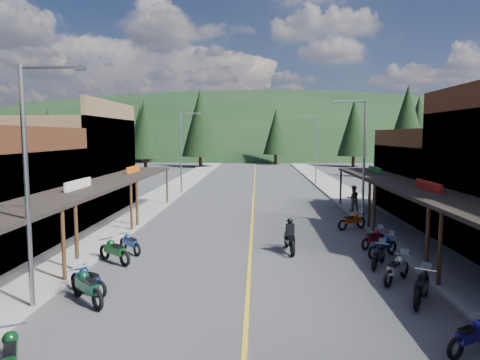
# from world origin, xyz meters

# --- Properties ---
(ground) EXTENTS (220.00, 220.00, 0.00)m
(ground) POSITION_xyz_m (0.00, 0.00, 0.00)
(ground) COLOR #38383A
(ground) RESTS_ON ground
(centerline) EXTENTS (0.15, 90.00, 0.01)m
(centerline) POSITION_xyz_m (0.00, 20.00, 0.01)
(centerline) COLOR gold
(centerline) RESTS_ON ground
(sidewalk_west) EXTENTS (3.40, 94.00, 0.15)m
(sidewalk_west) POSITION_xyz_m (-8.70, 20.00, 0.07)
(sidewalk_west) COLOR gray
(sidewalk_west) RESTS_ON ground
(sidewalk_east) EXTENTS (3.40, 94.00, 0.15)m
(sidewalk_east) POSITION_xyz_m (8.70, 20.00, 0.07)
(sidewalk_east) COLOR gray
(sidewalk_east) RESTS_ON ground
(shop_west_3) EXTENTS (10.90, 10.20, 8.20)m
(shop_west_3) POSITION_xyz_m (-13.78, 11.30, 3.52)
(shop_west_3) COLOR brown
(shop_west_3) RESTS_ON ground
(shop_east_3) EXTENTS (10.90, 10.20, 6.20)m
(shop_east_3) POSITION_xyz_m (13.75, 11.30, 2.53)
(shop_east_3) COLOR #4C2D16
(shop_east_3) RESTS_ON ground
(streetlight_0) EXTENTS (2.16, 0.18, 8.00)m
(streetlight_0) POSITION_xyz_m (-6.95, -6.00, 4.46)
(streetlight_0) COLOR gray
(streetlight_0) RESTS_ON ground
(streetlight_1) EXTENTS (2.16, 0.18, 8.00)m
(streetlight_1) POSITION_xyz_m (-6.95, 22.00, 4.46)
(streetlight_1) COLOR gray
(streetlight_1) RESTS_ON ground
(streetlight_2) EXTENTS (2.16, 0.18, 8.00)m
(streetlight_2) POSITION_xyz_m (6.95, 8.00, 4.46)
(streetlight_2) COLOR gray
(streetlight_2) RESTS_ON ground
(streetlight_3) EXTENTS (2.16, 0.18, 8.00)m
(streetlight_3) POSITION_xyz_m (6.95, 30.00, 4.46)
(streetlight_3) COLOR gray
(streetlight_3) RESTS_ON ground
(ridge_hill) EXTENTS (310.00, 140.00, 60.00)m
(ridge_hill) POSITION_xyz_m (0.00, 135.00, 0.00)
(ridge_hill) COLOR black
(ridge_hill) RESTS_ON ground
(pine_0) EXTENTS (5.04, 5.04, 11.00)m
(pine_0) POSITION_xyz_m (-40.00, 62.00, 6.48)
(pine_0) COLOR black
(pine_0) RESTS_ON ground
(pine_1) EXTENTS (5.88, 5.88, 12.50)m
(pine_1) POSITION_xyz_m (-24.00, 70.00, 7.24)
(pine_1) COLOR black
(pine_1) RESTS_ON ground
(pine_2) EXTENTS (6.72, 6.72, 14.00)m
(pine_2) POSITION_xyz_m (-10.00, 58.00, 7.99)
(pine_2) COLOR black
(pine_2) RESTS_ON ground
(pine_3) EXTENTS (5.04, 5.04, 11.00)m
(pine_3) POSITION_xyz_m (4.00, 66.00, 6.48)
(pine_3) COLOR black
(pine_3) RESTS_ON ground
(pine_4) EXTENTS (5.88, 5.88, 12.50)m
(pine_4) POSITION_xyz_m (18.00, 60.00, 7.24)
(pine_4) COLOR black
(pine_4) RESTS_ON ground
(pine_5) EXTENTS (6.72, 6.72, 14.00)m
(pine_5) POSITION_xyz_m (34.00, 72.00, 7.99)
(pine_5) COLOR black
(pine_5) RESTS_ON ground
(pine_7) EXTENTS (5.88, 5.88, 12.50)m
(pine_7) POSITION_xyz_m (-32.00, 76.00, 7.24)
(pine_7) COLOR black
(pine_7) RESTS_ON ground
(pine_8) EXTENTS (4.48, 4.48, 10.00)m
(pine_8) POSITION_xyz_m (-22.00, 40.00, 5.98)
(pine_8) COLOR black
(pine_8) RESTS_ON ground
(pine_9) EXTENTS (4.93, 4.93, 10.80)m
(pine_9) POSITION_xyz_m (24.00, 45.00, 6.38)
(pine_9) COLOR black
(pine_9) RESTS_ON ground
(pine_10) EXTENTS (5.38, 5.38, 11.60)m
(pine_10) POSITION_xyz_m (-18.00, 50.00, 6.78)
(pine_10) COLOR black
(pine_10) RESTS_ON ground
(pine_11) EXTENTS (5.82, 5.82, 12.40)m
(pine_11) POSITION_xyz_m (20.00, 38.00, 7.19)
(pine_11) COLOR black
(pine_11) RESTS_ON ground
(bike_west_3) EXTENTS (1.68, 2.25, 1.24)m
(bike_west_3) POSITION_xyz_m (-5.57, -9.85, 0.62)
(bike_west_3) COLOR #0B3716
(bike_west_3) RESTS_ON ground
(bike_west_5) EXTENTS (2.18, 2.19, 1.32)m
(bike_west_5) POSITION_xyz_m (-5.52, -5.36, 0.66)
(bike_west_5) COLOR #0B3925
(bike_west_5) RESTS_ON ground
(bike_west_6) EXTENTS (2.06, 1.68, 1.15)m
(bike_west_6) POSITION_xyz_m (-5.84, -4.47, 0.58)
(bike_west_6) COLOR navy
(bike_west_6) RESTS_ON ground
(bike_west_7) EXTENTS (2.21, 1.96, 1.27)m
(bike_west_7) POSITION_xyz_m (-6.13, -0.72, 0.64)
(bike_west_7) COLOR #0E481A
(bike_west_7) RESTS_ON ground
(bike_west_8) EXTENTS (1.84, 1.87, 1.12)m
(bike_west_8) POSITION_xyz_m (-5.92, 0.96, 0.56)
(bike_west_8) COLOR navy
(bike_west_8) RESTS_ON ground
(bike_east_4) EXTENTS (1.95, 1.53, 1.08)m
(bike_east_4) POSITION_xyz_m (6.03, -8.31, 0.54)
(bike_east_4) COLOR navy
(bike_east_4) RESTS_ON ground
(bike_east_5) EXTENTS (1.73, 2.24, 1.24)m
(bike_east_5) POSITION_xyz_m (6.01, -4.88, 0.62)
(bike_east_5) COLOR black
(bike_east_5) RESTS_ON ground
(bike_east_6) EXTENTS (1.91, 2.06, 1.21)m
(bike_east_6) POSITION_xyz_m (5.83, -2.78, 0.60)
(bike_east_6) COLOR #95959A
(bike_east_6) RESTS_ON ground
(bike_east_7) EXTENTS (1.52, 2.03, 1.12)m
(bike_east_7) POSITION_xyz_m (5.69, -0.78, 0.56)
(bike_east_7) COLOR black
(bike_east_7) RESTS_ON ground
(bike_east_8) EXTENTS (2.04, 1.81, 1.17)m
(bike_east_8) POSITION_xyz_m (6.32, 0.78, 0.59)
(bike_east_8) COLOR navy
(bike_east_8) RESTS_ON ground
(bike_east_9) EXTENTS (1.88, 1.79, 1.11)m
(bike_east_9) POSITION_xyz_m (6.33, 2.46, 0.56)
(bike_east_9) COLOR maroon
(bike_east_9) RESTS_ON ground
(bike_east_10) EXTENTS (2.18, 1.68, 1.21)m
(bike_east_10) POSITION_xyz_m (6.18, 6.76, 0.60)
(bike_east_10) COLOR #C3450D
(bike_east_10) RESTS_ON ground
(rider_on_bike) EXTENTS (1.01, 2.40, 1.77)m
(rider_on_bike) POSITION_xyz_m (1.95, 1.48, 0.71)
(rider_on_bike) COLOR black
(rider_on_bike) RESTS_ON ground
(pedestrian_east_b) EXTENTS (0.98, 0.61, 1.93)m
(pedestrian_east_b) POSITION_xyz_m (7.48, 12.42, 1.12)
(pedestrian_east_b) COLOR brown
(pedestrian_east_b) RESTS_ON sidewalk_east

